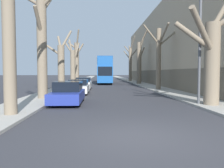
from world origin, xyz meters
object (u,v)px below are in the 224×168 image
double_decker_bus (105,69)px  street_tree_right_2 (139,61)px  parked_car_1 (78,87)px  lamp_post (198,33)px  parked_car_2 (83,83)px  street_tree_left_4 (77,61)px  street_tree_left_0 (8,21)px  street_tree_left_3 (73,65)px  street_tree_right_0 (211,56)px  parked_car_0 (68,93)px  street_tree_right_3 (130,62)px  street_tree_left_2 (61,64)px  street_tree_left_1 (42,40)px  street_tree_right_1 (159,56)px

double_decker_bus → street_tree_right_2: bearing=-25.7°
parked_car_1 → lamp_post: 11.53m
parked_car_2 → street_tree_left_4: bearing=99.9°
street_tree_left_0 → street_tree_left_4: (-0.16, 28.18, -0.24)m
street_tree_right_2 → lamp_post: size_ratio=1.13×
street_tree_left_3 → street_tree_right_2: street_tree_right_2 is taller
street_tree_right_0 → street_tree_left_0: bearing=-166.9°
street_tree_left_3 → parked_car_0: (1.93, -17.40, -2.37)m
parked_car_0 → street_tree_left_0: bearing=-115.1°
street_tree_right_3 → double_decker_bus: size_ratio=0.85×
street_tree_left_2 → parked_car_0: street_tree_left_2 is taller
street_tree_right_3 → parked_car_0: size_ratio=2.29×
street_tree_left_1 → street_tree_right_1: bearing=36.8°
parked_car_2 → lamp_post: lamp_post is taller
street_tree_left_4 → parked_car_1: street_tree_left_4 is taller
street_tree_left_0 → parked_car_1: bearing=79.5°
lamp_post → street_tree_right_3: bearing=89.0°
street_tree_right_1 → street_tree_right_2: 12.08m
double_decker_bus → parked_car_0: (-2.71, -24.92, -1.90)m
street_tree_left_0 → parked_car_1: 11.26m
street_tree_left_1 → street_tree_left_2: (-0.01, 7.49, -1.44)m
street_tree_left_2 → street_tree_left_3: (0.22, 7.79, 0.18)m
street_tree_right_0 → street_tree_right_3: 35.37m
street_tree_left_4 → lamp_post: street_tree_left_4 is taller
street_tree_right_3 → parked_car_2: street_tree_right_3 is taller
street_tree_right_1 → street_tree_left_0: bearing=-126.3°
street_tree_left_2 → parked_car_1: bearing=-56.5°
street_tree_left_1 → parked_car_0: (2.14, -2.12, -3.63)m
street_tree_right_2 → parked_car_0: 23.92m
double_decker_bus → parked_car_1: 18.85m
street_tree_right_0 → parked_car_2: size_ratio=1.42×
street_tree_right_1 → parked_car_2: size_ratio=1.59×
street_tree_right_1 → double_decker_bus: street_tree_right_1 is taller
street_tree_left_1 → parked_car_0: size_ratio=2.05×
parked_car_0 → parked_car_1: 6.37m
street_tree_left_1 → double_decker_bus: size_ratio=0.76×
street_tree_right_3 → parked_car_1: size_ratio=2.36×
street_tree_left_0 → street_tree_right_0: (10.35, 2.41, -1.30)m
street_tree_right_2 → double_decker_bus: bearing=154.3°
street_tree_left_2 → double_decker_bus: size_ratio=0.61×
street_tree_left_2 → street_tree_right_0: (10.56, -11.33, 0.04)m
parked_car_0 → lamp_post: lamp_post is taller
street_tree_left_1 → parked_car_2: (2.14, 9.87, -3.63)m
parked_car_2 → street_tree_left_2: bearing=-132.0°
parked_car_0 → parked_car_1: parked_car_0 is taller
street_tree_left_2 → street_tree_left_3: size_ratio=1.01×
street_tree_left_3 → street_tree_left_4: (-0.17, 6.64, 0.93)m
street_tree_right_2 → street_tree_right_0: bearing=-90.1°
street_tree_left_3 → street_tree_left_4: bearing=91.4°
street_tree_left_4 → lamp_post: size_ratio=1.20×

